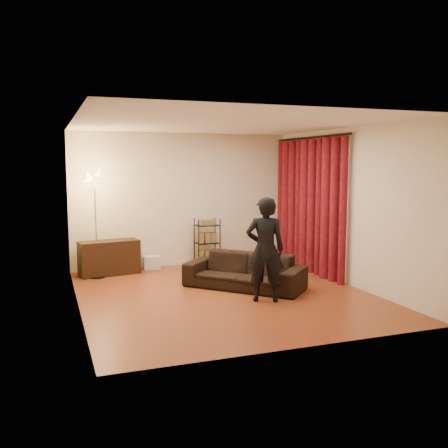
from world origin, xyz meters
name	(u,v)px	position (x,y,z in m)	size (l,w,h in m)	color
floor	(225,294)	(0.00, 0.00, 0.00)	(5.00, 5.00, 0.00)	brown
ceiling	(225,123)	(0.00, 0.00, 2.70)	(5.00, 5.00, 0.00)	white
wall_back	(183,200)	(0.00, 2.50, 1.35)	(5.00, 5.00, 0.00)	beige
wall_front	(302,231)	(0.00, -2.50, 1.35)	(5.00, 5.00, 0.00)	beige
wall_left	(76,216)	(-2.25, 0.00, 1.35)	(5.00, 5.00, 0.00)	beige
wall_right	(347,207)	(2.25, 0.00, 1.35)	(5.00, 5.00, 0.00)	beige
curtain_rod	(311,137)	(2.15, 1.12, 2.58)	(0.04, 0.04, 2.65)	black
curtain	(308,206)	(2.13, 1.12, 1.28)	(0.22, 2.65, 2.55)	maroon
sofa	(244,271)	(0.45, 0.26, 0.29)	(1.99, 0.78, 0.58)	black
person	(265,249)	(0.45, -0.57, 0.80)	(0.58, 0.38, 1.60)	black
media_cabinet	(109,258)	(-1.55, 2.10, 0.32)	(1.11, 0.42, 0.65)	black
storage_boxes	(152,262)	(-0.70, 2.31, 0.13)	(0.33, 0.26, 0.27)	beige
wire_shelf	(207,243)	(0.40, 2.15, 0.49)	(0.45, 0.31, 0.98)	black
floor_lamp	(96,225)	(-1.80, 1.91, 0.98)	(0.35, 0.35, 1.95)	silver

